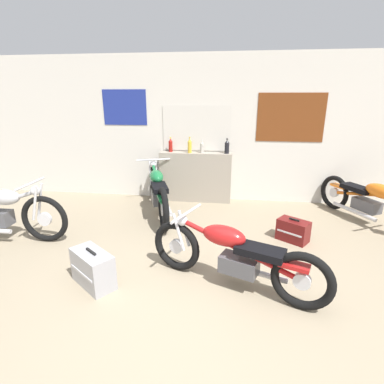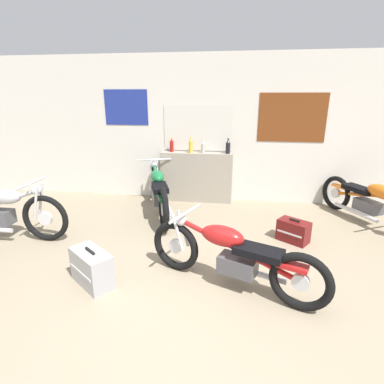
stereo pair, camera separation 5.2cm
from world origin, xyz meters
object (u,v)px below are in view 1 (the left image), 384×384
(bottle_center, at_px, (202,147))
(motorcycle_red, at_px, (233,255))
(bottle_left_center, at_px, (190,146))
(motorcycle_silver, at_px, (1,212))
(bottle_leftmost, at_px, (171,145))
(motorcycle_orange, at_px, (371,201))
(motorcycle_green, at_px, (158,191))
(hard_case_darkred, at_px, (293,230))
(hard_case_silver, at_px, (93,268))
(bottle_right_center, at_px, (227,147))

(bottle_center, distance_m, motorcycle_red, 2.98)
(bottle_left_center, bearing_deg, motorcycle_silver, -140.22)
(bottle_leftmost, relative_size, motorcycle_orange, 0.15)
(motorcycle_green, relative_size, motorcycle_orange, 1.07)
(motorcycle_red, bearing_deg, bottle_leftmost, 113.63)
(bottle_center, distance_m, motorcycle_silver, 3.49)
(hard_case_darkred, bearing_deg, motorcycle_green, 160.37)
(hard_case_silver, bearing_deg, motorcycle_green, 84.41)
(motorcycle_orange, xyz_separation_m, hard_case_darkred, (-1.36, -0.80, -0.24))
(motorcycle_orange, bearing_deg, hard_case_darkred, -149.52)
(motorcycle_red, bearing_deg, bottle_center, 102.56)
(hard_case_darkred, bearing_deg, motorcycle_silver, -173.18)
(hard_case_darkred, bearing_deg, bottle_left_center, 138.19)
(bottle_leftmost, relative_size, bottle_center, 1.14)
(motorcycle_silver, relative_size, hard_case_silver, 3.35)
(motorcycle_red, bearing_deg, hard_case_silver, -174.01)
(motorcycle_silver, bearing_deg, motorcycle_red, -12.45)
(bottle_right_center, height_order, motorcycle_red, bottle_right_center)
(bottle_center, xyz_separation_m, hard_case_silver, (-0.91, -2.99, -0.89))
(motorcycle_orange, distance_m, motorcycle_silver, 5.72)
(bottle_leftmost, relative_size, hard_case_silver, 0.47)
(bottle_right_center, bearing_deg, bottle_left_center, -178.45)
(bottle_center, distance_m, hard_case_silver, 3.25)
(motorcycle_green, bearing_deg, bottle_left_center, 58.91)
(bottle_center, relative_size, bottle_right_center, 0.87)
(motorcycle_silver, height_order, hard_case_darkred, motorcycle_silver)
(motorcycle_silver, xyz_separation_m, hard_case_silver, (1.80, -0.90, -0.23))
(bottle_leftmost, relative_size, motorcycle_green, 0.14)
(motorcycle_silver, xyz_separation_m, hard_case_darkred, (4.21, 0.50, -0.27))
(motorcycle_green, bearing_deg, motorcycle_red, -56.76)
(bottle_left_center, distance_m, bottle_center, 0.24)
(bottle_leftmost, xyz_separation_m, bottle_center, (0.63, -0.04, -0.02))
(motorcycle_green, distance_m, hard_case_darkred, 2.36)
(bottle_left_center, xyz_separation_m, hard_case_darkred, (1.74, -1.56, -0.96))
(motorcycle_orange, height_order, hard_case_darkred, motorcycle_orange)
(bottle_right_center, distance_m, hard_case_silver, 3.41)
(motorcycle_red, xyz_separation_m, hard_case_darkred, (0.88, 1.24, -0.23))
(motorcycle_red, height_order, hard_case_darkred, motorcycle_red)
(bottle_center, height_order, hard_case_silver, bottle_center)
(bottle_center, bearing_deg, motorcycle_green, -131.27)
(bottle_center, relative_size, hard_case_darkred, 0.50)
(motorcycle_green, bearing_deg, motorcycle_silver, -147.30)
(bottle_left_center, xyz_separation_m, bottle_center, (0.24, 0.03, -0.02))
(bottle_leftmost, bearing_deg, motorcycle_orange, -13.34)
(motorcycle_orange, relative_size, motorcycle_silver, 0.97)
(bottle_center, distance_m, hard_case_darkred, 2.38)
(motorcycle_silver, bearing_deg, bottle_right_center, 33.12)
(bottle_right_center, bearing_deg, hard_case_darkred, -56.91)
(motorcycle_orange, xyz_separation_m, motorcycle_silver, (-5.57, -1.30, 0.03))
(motorcycle_red, height_order, motorcycle_silver, motorcycle_silver)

